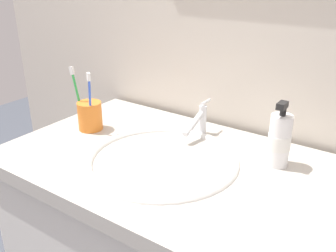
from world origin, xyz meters
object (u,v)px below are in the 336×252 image
toothbrush_green (77,93)px  soap_dispenser (279,140)px  toothbrush_blue (90,98)px  faucet (200,120)px  toothbrush_cup (90,116)px

toothbrush_green → soap_dispenser: 0.62m
toothbrush_blue → soap_dispenser: (0.54, 0.13, -0.04)m
toothbrush_blue → faucet: bearing=31.6°
faucet → toothbrush_cup: (-0.31, -0.15, -0.01)m
toothbrush_green → faucet: bearing=25.1°
faucet → toothbrush_blue: 0.34m
faucet → toothbrush_cup: bearing=-153.4°
toothbrush_cup → toothbrush_blue: bearing=-35.0°
toothbrush_cup → toothbrush_green: bearing=-167.7°
faucet → toothbrush_cup: faucet is taller
faucet → toothbrush_green: bearing=-154.9°
faucet → toothbrush_blue: toothbrush_blue is taller
toothbrush_blue → soap_dispenser: size_ratio=1.08×
toothbrush_cup → soap_dispenser: (0.57, 0.11, 0.03)m
toothbrush_cup → toothbrush_green: 0.08m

